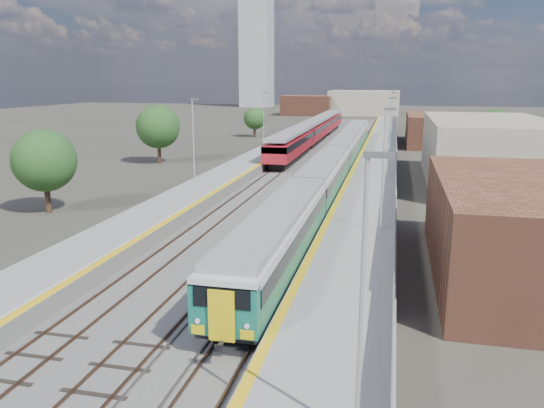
% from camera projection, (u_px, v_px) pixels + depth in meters
% --- Properties ---
extents(ground, '(320.00, 320.00, 0.00)m').
position_uv_depth(ground, '(329.00, 170.00, 60.99)').
color(ground, '#47443A').
rests_on(ground, ground).
extents(ballast_bed, '(10.50, 155.00, 0.06)m').
position_uv_depth(ballast_bed, '(313.00, 165.00, 63.85)').
color(ballast_bed, '#565451').
rests_on(ballast_bed, ground).
extents(tracks, '(8.96, 160.00, 0.17)m').
position_uv_depth(tracks, '(320.00, 163.00, 65.29)').
color(tracks, '#4C3323').
rests_on(tracks, ground).
extents(platform_right, '(4.70, 155.00, 8.52)m').
position_uv_depth(platform_right, '(377.00, 163.00, 62.08)').
color(platform_right, slate).
rests_on(platform_right, ground).
extents(platform_left, '(4.30, 155.00, 8.52)m').
position_uv_depth(platform_left, '(258.00, 159.00, 65.22)').
color(platform_left, slate).
rests_on(platform_left, ground).
extents(buildings, '(72.00, 185.50, 40.00)m').
position_uv_depth(buildings, '(304.00, 77.00, 146.55)').
color(buildings, brown).
rests_on(buildings, ground).
extents(green_train, '(2.67, 74.44, 2.94)m').
position_uv_depth(green_train, '(336.00, 160.00, 54.14)').
color(green_train, black).
rests_on(green_train, ground).
extents(red_train, '(2.91, 58.99, 3.67)m').
position_uv_depth(red_train, '(314.00, 130.00, 85.46)').
color(red_train, black).
rests_on(red_train, ground).
extents(tree_a, '(4.78, 4.78, 6.48)m').
position_uv_depth(tree_a, '(44.00, 161.00, 40.33)').
color(tree_a, '#382619').
rests_on(tree_a, ground).
extents(tree_b, '(5.30, 5.30, 7.19)m').
position_uv_depth(tree_b, '(158.00, 127.00, 64.43)').
color(tree_b, '#382619').
rests_on(tree_b, ground).
extents(tree_c, '(3.89, 3.89, 5.28)m').
position_uv_depth(tree_c, '(255.00, 118.00, 94.92)').
color(tree_c, '#382619').
rests_on(tree_c, ground).
extents(tree_d, '(4.76, 4.76, 6.45)m').
position_uv_depth(tree_d, '(494.00, 128.00, 67.87)').
color(tree_d, '#382619').
rests_on(tree_d, ground).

